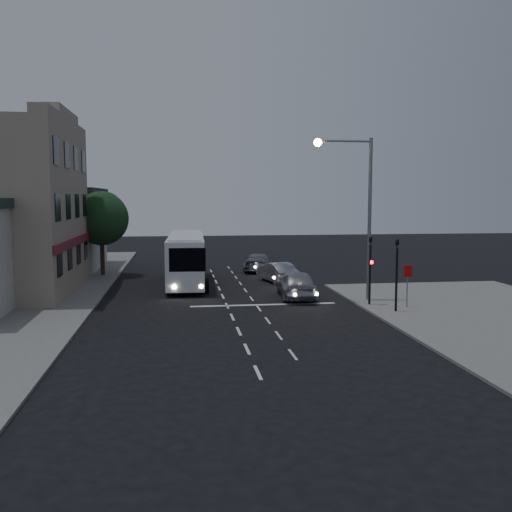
{
  "coord_description": "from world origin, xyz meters",
  "views": [
    {
      "loc": [
        -2.59,
        -28.4,
        5.82
      ],
      "look_at": [
        2.25,
        6.82,
        2.2
      ],
      "focal_mm": 40.0,
      "sensor_mm": 36.0,
      "label": 1
    }
  ],
  "objects": [
    {
      "name": "ground",
      "position": [
        0.0,
        0.0,
        0.0
      ],
      "size": [
        120.0,
        120.0,
        0.0
      ],
      "primitive_type": "plane",
      "color": "black"
    },
    {
      "name": "regulatory_sign",
      "position": [
        9.3,
        -0.24,
        1.6
      ],
      "size": [
        0.45,
        0.12,
        2.2
      ],
      "color": "slate",
      "rests_on": "sidewalk_near"
    },
    {
      "name": "traffic_signal_main",
      "position": [
        7.6,
        0.78,
        2.42
      ],
      "size": [
        0.25,
        0.35,
        4.1
      ],
      "color": "black",
      "rests_on": "sidewalk_near"
    },
    {
      "name": "traffic_signal_side",
      "position": [
        8.3,
        -1.2,
        2.42
      ],
      "size": [
        0.18,
        0.15,
        4.1
      ],
      "color": "black",
      "rests_on": "sidewalk_near"
    },
    {
      "name": "car_sedan_b",
      "position": [
        3.75,
        16.41,
        0.7
      ],
      "size": [
        3.12,
        5.18,
        1.41
      ],
      "primitive_type": "imported",
      "rotation": [
        0.0,
        0.0,
        2.89
      ],
      "color": "gray",
      "rests_on": "ground"
    },
    {
      "name": "car_sedan_a",
      "position": [
        4.19,
        10.19,
        0.7
      ],
      "size": [
        2.44,
        4.48,
        1.4
      ],
      "primitive_type": "imported",
      "rotation": [
        0.0,
        0.0,
        3.38
      ],
      "color": "#A7A7AE",
      "rests_on": "ground"
    },
    {
      "name": "sidewalk_far",
      "position": [
        -13.0,
        8.0,
        0.06
      ],
      "size": [
        12.0,
        50.0,
        0.12
      ],
      "primitive_type": "cube",
      "color": "slate",
      "rests_on": "ground"
    },
    {
      "name": "street_tree",
      "position": [
        -8.21,
        15.02,
        4.5
      ],
      "size": [
        4.0,
        4.0,
        6.2
      ],
      "color": "black",
      "rests_on": "sidewalk_far"
    },
    {
      "name": "streetlight",
      "position": [
        7.34,
        2.2,
        5.73
      ],
      "size": [
        3.32,
        0.44,
        9.0
      ],
      "color": "slate",
      "rests_on": "sidewalk_near"
    },
    {
      "name": "low_building_north",
      "position": [
        -13.5,
        20.0,
        3.39
      ],
      "size": [
        9.4,
        9.4,
        6.5
      ],
      "color": "#A3A097",
      "rests_on": "sidewalk_far"
    },
    {
      "name": "road_markings",
      "position": [
        1.29,
        3.31,
        0.0
      ],
      "size": [
        8.0,
        30.55,
        0.01
      ],
      "color": "silver",
      "rests_on": "ground"
    },
    {
      "name": "tour_bus",
      "position": [
        -2.07,
        10.17,
        1.84
      ],
      "size": [
        2.65,
        11.13,
        3.4
      ],
      "rotation": [
        0.0,
        0.0,
        -0.03
      ],
      "color": "white",
      "rests_on": "ground"
    },
    {
      "name": "car_suv",
      "position": [
        4.22,
        3.8,
        0.83
      ],
      "size": [
        2.31,
        4.99,
        1.65
      ],
      "primitive_type": "imported",
      "rotation": [
        0.0,
        0.0,
        3.07
      ],
      "color": "#9697A1",
      "rests_on": "ground"
    }
  ]
}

